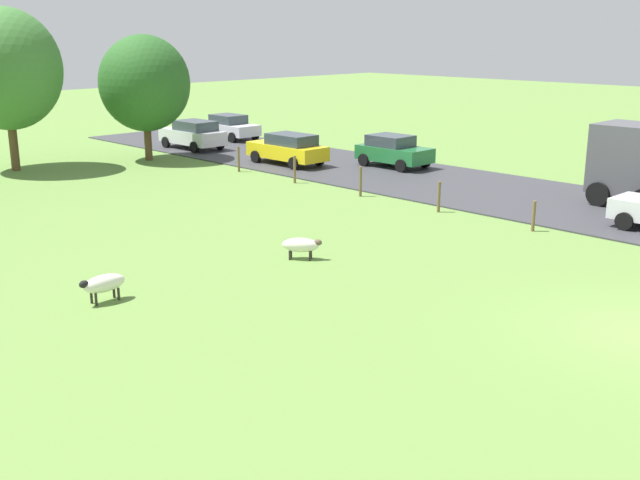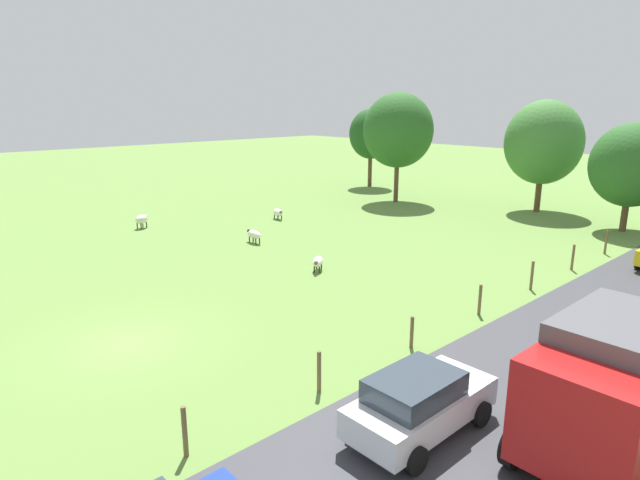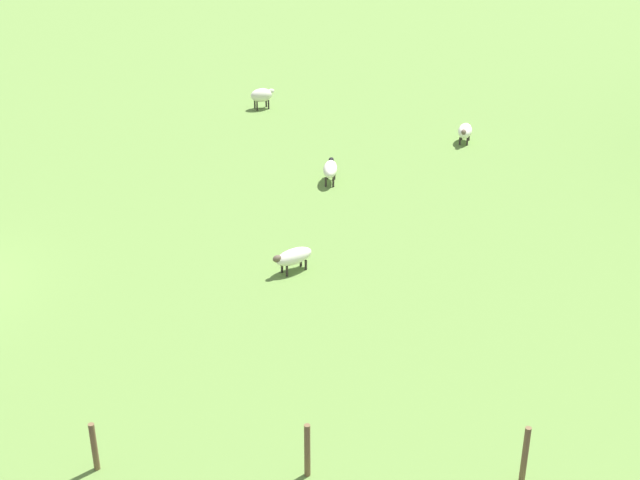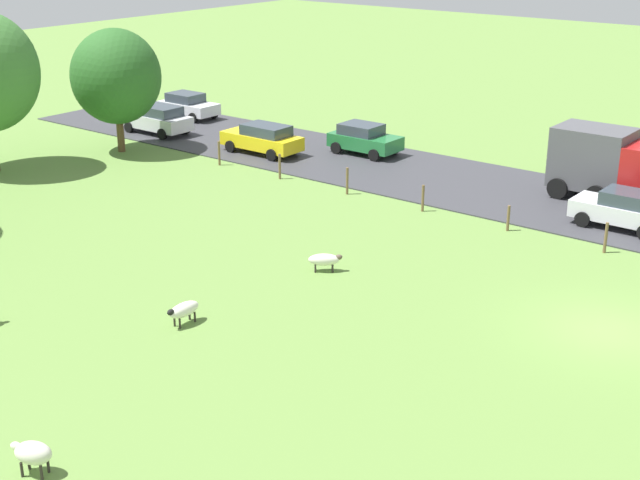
# 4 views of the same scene
# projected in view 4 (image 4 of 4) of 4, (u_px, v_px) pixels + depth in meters

# --- Properties ---
(ground_plane) EXTENTS (160.00, 160.00, 0.00)m
(ground_plane) POSITION_uv_depth(u_px,v_px,m) (608.00, 331.00, 28.04)
(ground_plane) COLOR olive
(sheep_0) EXTENTS (1.06, 1.18, 0.68)m
(sheep_0) POSITION_uv_depth(u_px,v_px,m) (325.00, 260.00, 32.52)
(sheep_0) COLOR silver
(sheep_0) RESTS_ON ground_plane
(sheep_1) EXTENTS (0.89, 1.09, 0.87)m
(sheep_1) POSITION_uv_depth(u_px,v_px,m) (33.00, 453.00, 20.70)
(sheep_1) COLOR silver
(sheep_1) RESTS_ON ground_plane
(sheep_3) EXTENTS (1.28, 0.49, 0.74)m
(sheep_3) POSITION_uv_depth(u_px,v_px,m) (184.00, 310.00, 28.32)
(sheep_3) COLOR silver
(sheep_3) RESTS_ON ground_plane
(tree_3) EXTENTS (4.82, 4.82, 6.67)m
(tree_3) POSITION_uv_depth(u_px,v_px,m) (116.00, 77.00, 47.57)
(tree_3) COLOR brown
(tree_3) RESTS_ON ground_plane
(fence_post_2) EXTENTS (0.12, 0.12, 1.23)m
(fence_post_2) POSITION_uv_depth(u_px,v_px,m) (606.00, 238.00, 34.25)
(fence_post_2) COLOR brown
(fence_post_2) RESTS_ON ground_plane
(fence_post_3) EXTENTS (0.12, 0.12, 1.09)m
(fence_post_3) POSITION_uv_depth(u_px,v_px,m) (508.00, 218.00, 36.65)
(fence_post_3) COLOR brown
(fence_post_3) RESTS_ON ground_plane
(fence_post_4) EXTENTS (0.12, 0.12, 1.21)m
(fence_post_4) POSITION_uv_depth(u_px,v_px,m) (423.00, 198.00, 39.00)
(fence_post_4) COLOR brown
(fence_post_4) RESTS_ON ground_plane
(fence_post_5) EXTENTS (0.12, 0.12, 1.28)m
(fence_post_5) POSITION_uv_depth(u_px,v_px,m) (347.00, 181.00, 41.36)
(fence_post_5) COLOR brown
(fence_post_5) RESTS_ON ground_plane
(fence_post_6) EXTENTS (0.12, 0.12, 1.27)m
(fence_post_6) POSITION_uv_depth(u_px,v_px,m) (280.00, 166.00, 43.74)
(fence_post_6) COLOR brown
(fence_post_6) RESTS_ON ground_plane
(fence_post_7) EXTENTS (0.12, 0.12, 1.28)m
(fence_post_7) POSITION_uv_depth(u_px,v_px,m) (219.00, 153.00, 46.11)
(fence_post_7) COLOR brown
(fence_post_7) RESTS_ON ground_plane
(truck_0) EXTENTS (2.74, 4.53, 3.21)m
(truck_0) POSITION_uv_depth(u_px,v_px,m) (604.00, 162.00, 40.20)
(truck_0) COLOR #B21919
(truck_0) RESTS_ON road_strip
(car_0) EXTENTS (2.03, 3.87, 1.55)m
(car_0) POSITION_uv_depth(u_px,v_px,m) (188.00, 105.00, 56.45)
(car_0) COLOR silver
(car_0) RESTS_ON road_strip
(car_1) EXTENTS (2.06, 4.43, 1.66)m
(car_1) POSITION_uv_depth(u_px,v_px,m) (157.00, 119.00, 52.44)
(car_1) COLOR silver
(car_1) RESTS_ON road_strip
(car_2) EXTENTS (2.11, 3.83, 1.61)m
(car_2) POSITION_uv_depth(u_px,v_px,m) (364.00, 139.00, 48.04)
(car_2) COLOR #237238
(car_2) RESTS_ON road_strip
(car_3) EXTENTS (2.00, 4.58, 1.60)m
(car_3) POSITION_uv_depth(u_px,v_px,m) (263.00, 138.00, 48.07)
(car_3) COLOR yellow
(car_3) RESTS_ON road_strip
(car_4) EXTENTS (1.95, 4.02, 1.60)m
(car_4) POSITION_uv_depth(u_px,v_px,m) (624.00, 209.00, 36.69)
(car_4) COLOR silver
(car_4) RESTS_ON road_strip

